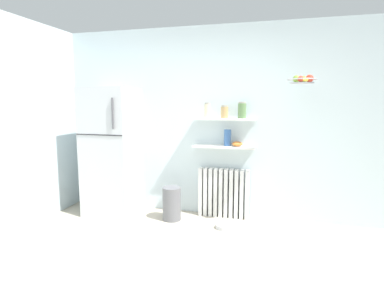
{
  "coord_description": "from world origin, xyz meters",
  "views": [
    {
      "loc": [
        0.78,
        -2.19,
        1.6
      ],
      "look_at": [
        -0.23,
        1.6,
        1.05
      ],
      "focal_mm": 28.96,
      "sensor_mm": 36.0,
      "label": 1
    }
  ],
  "objects": [
    {
      "name": "refrigerator",
      "position": [
        -1.43,
        1.69,
        0.89
      ],
      "size": [
        0.68,
        0.65,
        1.78
      ],
      "color": "#B7BABF",
      "rests_on": "ground_plane"
    },
    {
      "name": "vase",
      "position": [
        0.18,
        1.89,
        1.11
      ],
      "size": [
        0.09,
        0.09,
        0.22
      ],
      "primitive_type": "cylinder",
      "color": "#38609E",
      "rests_on": "wall_shelf_lower"
    },
    {
      "name": "hanging_fruit_basket",
      "position": [
        1.07,
        1.61,
        1.84
      ],
      "size": [
        0.33,
        0.33,
        0.1
      ],
      "color": "#B2B2B7"
    },
    {
      "name": "shelf_bowl",
      "position": [
        0.31,
        1.89,
        1.03
      ],
      "size": [
        0.14,
        0.14,
        0.06
      ],
      "primitive_type": "ellipsoid",
      "color": "orange",
      "rests_on": "wall_shelf_lower"
    },
    {
      "name": "storage_jar_0",
      "position": [
        -0.1,
        1.89,
        1.47
      ],
      "size": [
        0.08,
        0.08,
        0.2
      ],
      "color": "beige",
      "rests_on": "wall_shelf_upper"
    },
    {
      "name": "storage_jar_2",
      "position": [
        0.37,
        1.89,
        1.48
      ],
      "size": [
        0.11,
        0.11,
        0.21
      ],
      "color": "#5B7F4C",
      "rests_on": "wall_shelf_upper"
    },
    {
      "name": "wall_shelf_lower",
      "position": [
        0.13,
        1.89,
        0.99
      ],
      "size": [
        0.83,
        0.22,
        0.02
      ],
      "primitive_type": "cube",
      "color": "white"
    },
    {
      "name": "pet_food_bowl",
      "position": [
        0.2,
        1.52,
        0.03
      ],
      "size": [
        0.19,
        0.19,
        0.05
      ],
      "primitive_type": "cylinder",
      "color": "#B7B7BC",
      "rests_on": "ground_plane"
    },
    {
      "name": "storage_jar_1",
      "position": [
        0.13,
        1.89,
        1.45
      ],
      "size": [
        0.1,
        0.1,
        0.17
      ],
      "color": "tan",
      "rests_on": "wall_shelf_upper"
    },
    {
      "name": "ground_plane",
      "position": [
        0.0,
        0.5,
        0.0
      ],
      "size": [
        7.04,
        7.04,
        0.0
      ],
      "primitive_type": "plane",
      "color": "#B2A893"
    },
    {
      "name": "wall_shelf_upper",
      "position": [
        0.13,
        1.89,
        1.36
      ],
      "size": [
        0.83,
        0.22,
        0.02
      ],
      "primitive_type": "cube",
      "color": "white"
    },
    {
      "name": "back_wall",
      "position": [
        0.0,
        2.05,
        1.3
      ],
      "size": [
        7.04,
        0.1,
        2.6
      ],
      "primitive_type": "cube",
      "color": "silver",
      "rests_on": "ground_plane"
    },
    {
      "name": "trash_bin",
      "position": [
        -0.52,
        1.63,
        0.22
      ],
      "size": [
        0.25,
        0.25,
        0.45
      ],
      "primitive_type": "cylinder",
      "color": "slate",
      "rests_on": "ground_plane"
    },
    {
      "name": "radiator",
      "position": [
        0.13,
        1.92,
        0.34
      ],
      "size": [
        0.69,
        0.12,
        0.67
      ],
      "color": "white",
      "rests_on": "ground_plane"
    }
  ]
}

